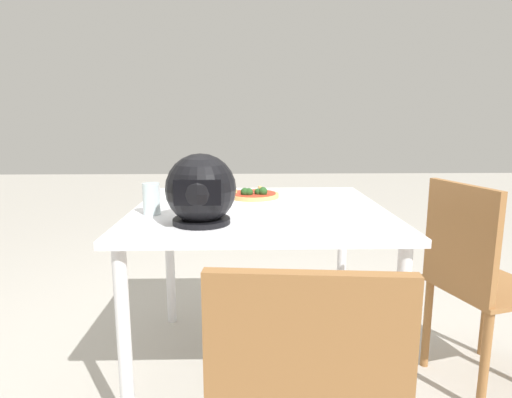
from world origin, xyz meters
The scene contains 7 objects.
ground_plane centered at (0.00, 0.00, 0.00)m, with size 14.00×14.00×0.00m, color #B2ADA3.
dining_table centered at (0.00, 0.00, 0.69)m, with size 1.09×1.06×0.77m.
pizza_plate centered at (0.02, -0.18, 0.78)m, with size 0.29×0.29×0.01m, color white.
pizza centered at (0.02, -0.18, 0.80)m, with size 0.25×0.25×0.06m.
motorcycle_helmet centered at (0.23, 0.29, 0.90)m, with size 0.26×0.26×0.26m.
drinking_glass centered at (0.44, 0.13, 0.84)m, with size 0.07×0.07×0.13m, color silver.
chair_side centered at (-0.91, 0.16, 0.51)m, with size 0.49×0.49×0.90m.
Camera 1 is at (0.06, 1.88, 1.17)m, focal length 30.44 mm.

